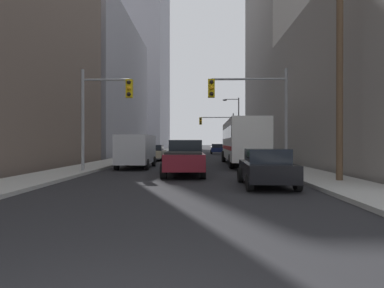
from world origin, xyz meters
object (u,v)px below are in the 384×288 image
object	(u,v)px
sedan_navy	(217,149)
sedan_green	(192,151)
pickup_truck_maroon	(185,158)
traffic_signal_near_right	(252,102)
sedan_beige	(155,153)
cargo_van_silver	(137,149)
traffic_signal_near_left	(104,104)
sedan_black	(266,167)
city_bus	(242,140)
traffic_signal_far_right	(218,126)
sedan_blue	(186,156)

from	to	relation	value
sedan_navy	sedan_green	bearing A→B (deg)	-104.50
pickup_truck_maroon	traffic_signal_near_right	size ratio (longest dim) A/B	0.91
sedan_beige	sedan_green	bearing A→B (deg)	52.68
cargo_van_silver	traffic_signal_near_left	bearing A→B (deg)	-108.20
sedan_black	sedan_green	bearing A→B (deg)	98.53
city_bus	sedan_green	size ratio (longest dim) A/B	2.72
sedan_green	traffic_signal_near_right	xyz separation A→B (m)	(3.82, -17.63, 3.31)
traffic_signal_near_right	traffic_signal_near_left	bearing A→B (deg)	-179.99
sedan_navy	traffic_signal_near_left	bearing A→B (deg)	-104.73
cargo_van_silver	sedan_navy	bearing A→B (deg)	75.73
sedan_beige	sedan_black	bearing A→B (deg)	-69.49
city_bus	traffic_signal_far_right	world-z (taller)	traffic_signal_far_right
city_bus	pickup_truck_maroon	xyz separation A→B (m)	(-4.15, -8.07, -1.00)
sedan_blue	traffic_signal_near_left	distance (m)	7.21
sedan_black	traffic_signal_far_right	world-z (taller)	traffic_signal_far_right
city_bus	sedan_green	distance (m)	11.56
cargo_van_silver	sedan_beige	size ratio (longest dim) A/B	1.24
pickup_truck_maroon	traffic_signal_near_left	xyz separation A→B (m)	(-4.74, 1.14, 3.07)
cargo_van_silver	traffic_signal_near_right	bearing A→B (deg)	-26.46
sedan_navy	traffic_signal_far_right	xyz separation A→B (m)	(0.05, -2.16, 3.33)
sedan_black	sedan_beige	size ratio (longest dim) A/B	1.01
traffic_signal_far_right	traffic_signal_near_left	bearing A→B (deg)	-105.85
cargo_van_silver	traffic_signal_far_right	distance (m)	26.67
sedan_green	sedan_beige	xyz separation A→B (m)	(-3.51, -4.61, 0.00)
pickup_truck_maroon	traffic_signal_far_right	bearing A→B (deg)	83.32
traffic_signal_near_left	traffic_signal_far_right	distance (m)	30.35
sedan_beige	sedan_navy	world-z (taller)	same
pickup_truck_maroon	sedan_blue	xyz separation A→B (m)	(-0.15, 5.68, -0.16)
traffic_signal_near_left	traffic_signal_far_right	bearing A→B (deg)	74.15
traffic_signal_far_right	sedan_green	bearing A→B (deg)	-107.28
sedan_black	sedan_navy	bearing A→B (deg)	89.93
sedan_blue	sedan_beige	bearing A→B (deg)	111.82
city_bus	cargo_van_silver	size ratio (longest dim) A/B	2.21
city_bus	traffic_signal_near_right	world-z (taller)	traffic_signal_near_right
traffic_signal_near_right	pickup_truck_maroon	bearing A→B (deg)	-163.18
pickup_truck_maroon	cargo_van_silver	world-z (taller)	cargo_van_silver
sedan_green	sedan_beige	distance (m)	5.79
sedan_black	sedan_blue	distance (m)	10.87
sedan_black	traffic_signal_near_left	world-z (taller)	traffic_signal_near_left
sedan_blue	traffic_signal_near_right	size ratio (longest dim) A/B	0.71
pickup_truck_maroon	sedan_green	xyz separation A→B (m)	(-0.04, 18.78, -0.16)
sedan_blue	sedan_navy	xyz separation A→B (m)	(3.66, 26.82, 0.00)
pickup_truck_maroon	sedan_beige	bearing A→B (deg)	104.07
cargo_van_silver	sedan_black	distance (m)	11.70
sedan_beige	traffic_signal_near_left	bearing A→B (deg)	-95.19
sedan_blue	sedan_green	xyz separation A→B (m)	(0.11, 13.10, 0.00)
traffic_signal_near_right	sedan_green	bearing A→B (deg)	102.24
city_bus	sedan_beige	size ratio (longest dim) A/B	2.74
cargo_van_silver	traffic_signal_far_right	xyz separation A→B (m)	(7.09, 25.55, 2.81)
sedan_beige	pickup_truck_maroon	bearing A→B (deg)	-75.93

